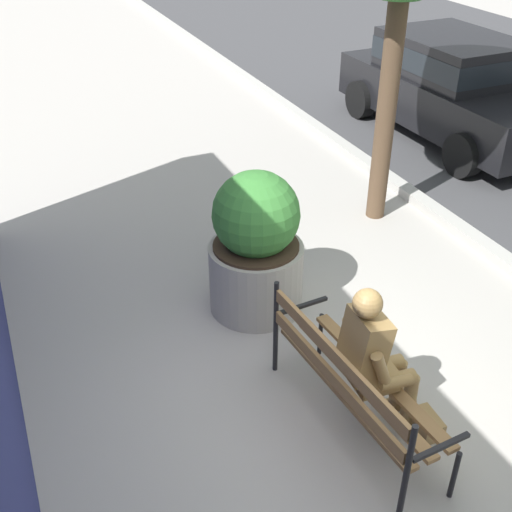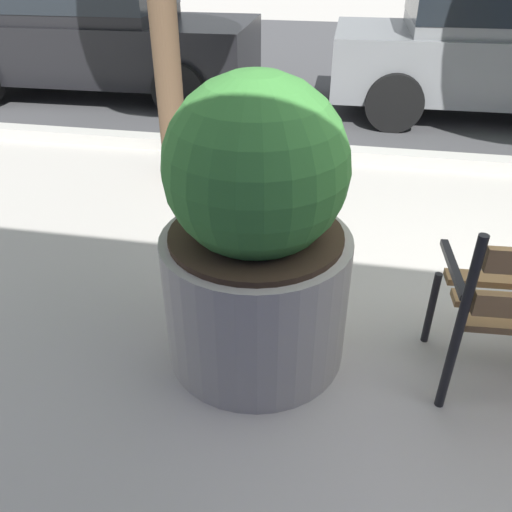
# 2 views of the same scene
# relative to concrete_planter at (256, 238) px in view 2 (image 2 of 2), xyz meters

# --- Properties ---
(street_surface) EXTENTS (60.00, 9.00, 0.01)m
(street_surface) POSITION_rel_concrete_planter_xyz_m (1.87, 7.47, -0.70)
(street_surface) COLOR #424244
(street_surface) RESTS_ON ground
(curb_stone) EXTENTS (60.00, 0.20, 0.12)m
(curb_stone) POSITION_rel_concrete_planter_xyz_m (1.87, 2.87, -0.64)
(curb_stone) COLOR #B2AFA8
(curb_stone) RESTS_ON ground
(concrete_planter) EXTENTS (0.94, 0.94, 1.49)m
(concrete_planter) POSITION_rel_concrete_planter_xyz_m (0.00, 0.00, 0.00)
(concrete_planter) COLOR #A8A399
(concrete_planter) RESTS_ON ground
(parked_car_black) EXTENTS (4.13, 1.99, 1.56)m
(parked_car_black) POSITION_rel_concrete_planter_xyz_m (-3.09, 4.76, 0.14)
(parked_car_black) COLOR black
(parked_car_black) RESTS_ON ground
(parked_car_grey) EXTENTS (4.13, 1.99, 1.56)m
(parked_car_grey) POSITION_rel_concrete_planter_xyz_m (2.09, 4.76, 0.14)
(parked_car_grey) COLOR slate
(parked_car_grey) RESTS_ON ground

